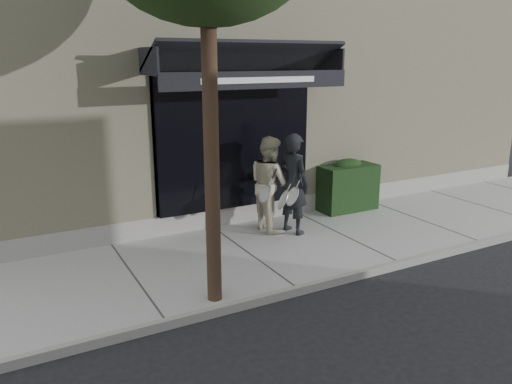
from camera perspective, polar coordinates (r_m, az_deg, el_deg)
ground at (r=9.76m, az=9.61°, el=-5.37°), size 80.00×80.00×0.00m
sidewalk at (r=9.74m, az=9.62°, el=-5.04°), size 20.00×3.00×0.12m
curb at (r=8.66m, az=15.96°, el=-7.98°), size 20.00×0.10×0.14m
building_facade at (r=13.41m, az=-3.24°, el=12.34°), size 14.30×8.04×5.64m
hedge at (r=11.16m, az=10.30°, el=0.74°), size 1.30×0.70×1.14m
pedestrian_front at (r=9.42m, az=4.30°, el=0.94°), size 0.89×0.95×1.92m
pedestrian_back at (r=9.58m, az=1.60°, el=0.96°), size 0.75×0.96×1.84m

